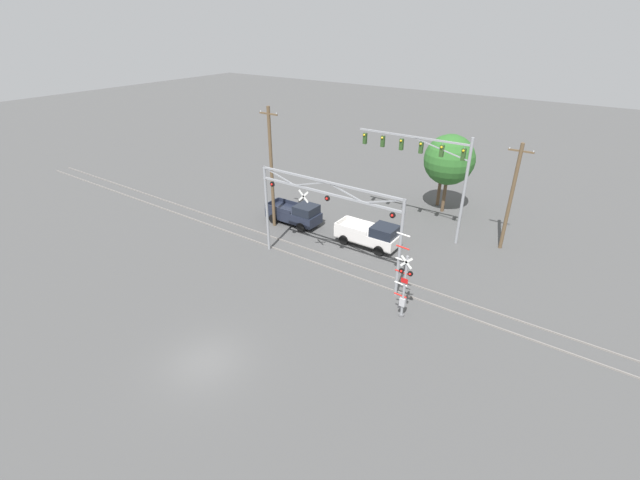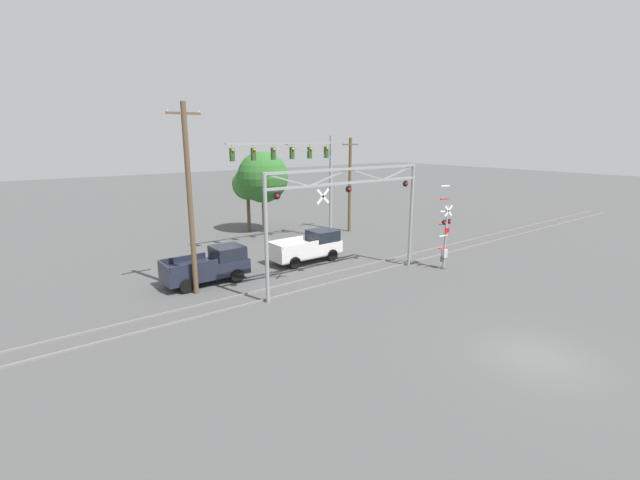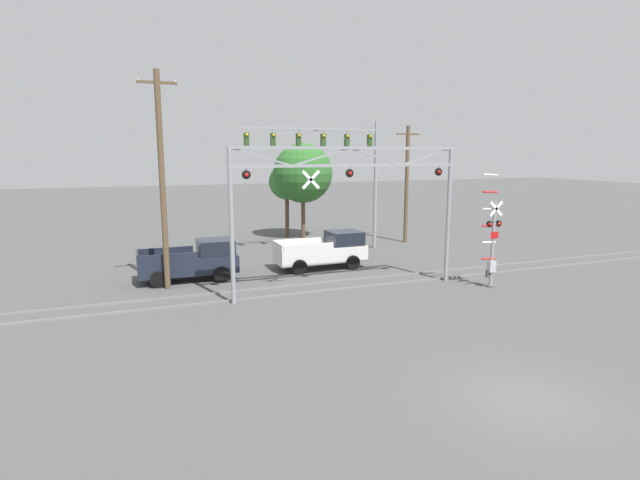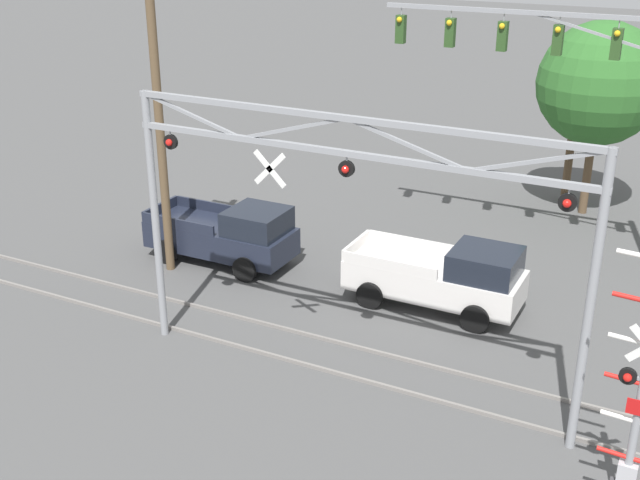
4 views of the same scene
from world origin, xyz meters
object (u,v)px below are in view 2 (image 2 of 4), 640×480
object	(u,v)px
crossing_signal_mast	(445,238)
utility_pole_left	(190,199)
utility_pole_right	(350,184)
pickup_truck_following	(210,266)
pickup_truck_lead	(309,247)
background_tree_beyond_span	(263,177)
background_tree_far_left_verge	(248,185)
traffic_signal_span	(305,167)
crossing_gantry	(348,202)

from	to	relation	value
crossing_signal_mast	utility_pole_left	distance (m)	16.34
utility_pole_left	utility_pole_right	size ratio (longest dim) A/B	1.21
pickup_truck_following	pickup_truck_lead	bearing A→B (deg)	1.03
background_tree_beyond_span	background_tree_far_left_verge	xyz separation A→B (m)	(-0.95, 1.19, -0.72)
crossing_signal_mast	pickup_truck_lead	distance (m)	9.34
pickup_truck_lead	background_tree_beyond_span	distance (m)	11.28
traffic_signal_span	utility_pole_left	bearing A→B (deg)	-153.19
pickup_truck_lead	pickup_truck_following	xyz separation A→B (m)	(-7.52, -0.14, -0.00)
crossing_signal_mast	pickup_truck_lead	size ratio (longest dim) A/B	1.08
background_tree_far_left_verge	crossing_signal_mast	bearing A→B (deg)	-75.58
pickup_truck_lead	crossing_gantry	bearing A→B (deg)	-99.20
background_tree_beyond_span	background_tree_far_left_verge	distance (m)	1.69
crossing_gantry	pickup_truck_lead	distance (m)	6.47
utility_pole_left	background_tree_far_left_verge	xyz separation A→B (m)	(10.28, 12.92, -1.00)
crossing_gantry	traffic_signal_span	xyz separation A→B (m)	(3.74, 9.66, 1.35)
pickup_truck_following	background_tree_far_left_verge	distance (m)	14.97
crossing_signal_mast	background_tree_beyond_span	distance (m)	17.95
pickup_truck_following	background_tree_beyond_span	world-z (taller)	background_tree_beyond_span
crossing_gantry	crossing_signal_mast	size ratio (longest dim) A/B	2.02
crossing_gantry	utility_pole_right	world-z (taller)	utility_pole_right
utility_pole_right	background_tree_far_left_verge	bearing A→B (deg)	142.93
crossing_gantry	background_tree_beyond_span	distance (m)	15.70
pickup_truck_following	background_tree_beyond_span	size ratio (longest dim) A/B	0.68
crossing_signal_mast	background_tree_far_left_verge	bearing A→B (deg)	104.42
pickup_truck_lead	background_tree_far_left_verge	bearing A→B (deg)	83.45
pickup_truck_lead	crossing_signal_mast	bearing A→B (deg)	-49.11
pickup_truck_lead	utility_pole_right	xyz separation A→B (m)	(8.84, 5.79, 3.42)
utility_pole_right	pickup_truck_following	bearing A→B (deg)	-160.08
traffic_signal_span	utility_pole_left	size ratio (longest dim) A/B	0.93
pickup_truck_lead	utility_pole_left	bearing A→B (deg)	-170.80
traffic_signal_span	utility_pole_right	world-z (taller)	traffic_signal_span
utility_pole_right	pickup_truck_lead	bearing A→B (deg)	-146.76
utility_pole_right	background_tree_far_left_verge	size ratio (longest dim) A/B	1.48
background_tree_far_left_verge	pickup_truck_lead	bearing A→B (deg)	-96.55
traffic_signal_span	pickup_truck_lead	bearing A→B (deg)	-122.65
crossing_gantry	pickup_truck_following	distance (m)	9.20
pickup_truck_lead	pickup_truck_following	bearing A→B (deg)	-178.97
crossing_signal_mast	pickup_truck_lead	world-z (taller)	crossing_signal_mast
utility_pole_right	crossing_gantry	bearing A→B (deg)	-131.56
pickup_truck_following	background_tree_far_left_verge	xyz separation A→B (m)	(8.84, 11.61, 3.34)
pickup_truck_lead	utility_pole_right	distance (m)	11.10
utility_pole_right	background_tree_far_left_verge	xyz separation A→B (m)	(-7.52, 5.68, -0.08)
background_tree_far_left_verge	pickup_truck_following	bearing A→B (deg)	-127.28
traffic_signal_span	utility_pole_right	xyz separation A→B (m)	(5.92, 1.24, -1.82)
crossing_gantry	pickup_truck_following	bearing A→B (deg)	143.37
background_tree_far_left_verge	utility_pole_left	bearing A→B (deg)	-128.50
crossing_gantry	background_tree_beyond_span	size ratio (longest dim) A/B	1.54
utility_pole_left	background_tree_beyond_span	distance (m)	16.24
crossing_gantry	utility_pole_right	xyz separation A→B (m)	(9.66, 10.90, -0.47)
crossing_signal_mast	background_tree_beyond_span	size ratio (longest dim) A/B	0.76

